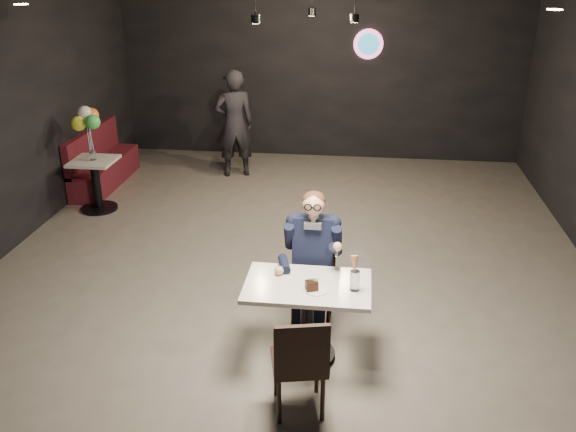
# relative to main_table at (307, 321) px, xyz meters

# --- Properties ---
(floor) EXTENTS (9.00, 9.00, 0.00)m
(floor) POSITION_rel_main_table_xyz_m (-0.35, 1.57, -0.38)
(floor) COLOR slate
(floor) RESTS_ON ground
(wall_sign) EXTENTS (0.50, 0.06, 0.50)m
(wall_sign) POSITION_rel_main_table_xyz_m (0.45, 6.04, 1.62)
(wall_sign) COLOR pink
(wall_sign) RESTS_ON floor
(main_table) EXTENTS (1.10, 0.70, 0.75)m
(main_table) POSITION_rel_main_table_xyz_m (0.00, 0.00, 0.00)
(main_table) COLOR silver
(main_table) RESTS_ON floor
(chair_far) EXTENTS (0.42, 0.46, 0.92)m
(chair_far) POSITION_rel_main_table_xyz_m (0.00, 0.55, 0.09)
(chair_far) COLOR black
(chair_far) RESTS_ON floor
(chair_near) EXTENTS (0.51, 0.54, 0.92)m
(chair_near) POSITION_rel_main_table_xyz_m (0.00, -0.70, 0.09)
(chair_near) COLOR black
(chair_near) RESTS_ON floor
(seated_man) EXTENTS (0.60, 0.80, 1.44)m
(seated_man) POSITION_rel_main_table_xyz_m (0.00, 0.55, 0.34)
(seated_man) COLOR black
(seated_man) RESTS_ON floor
(dessert_plate) EXTENTS (0.20, 0.20, 0.01)m
(dessert_plate) POSITION_rel_main_table_xyz_m (0.08, -0.10, 0.38)
(dessert_plate) COLOR white
(dessert_plate) RESTS_ON main_table
(cake_slice) EXTENTS (0.12, 0.11, 0.07)m
(cake_slice) POSITION_rel_main_table_xyz_m (0.04, -0.11, 0.42)
(cake_slice) COLOR black
(cake_slice) RESTS_ON dessert_plate
(mint_leaf) EXTENTS (0.06, 0.04, 0.01)m
(mint_leaf) POSITION_rel_main_table_xyz_m (0.08, -0.08, 0.47)
(mint_leaf) COLOR #297D34
(mint_leaf) RESTS_ON cake_slice
(sundae_glass) EXTENTS (0.08, 0.08, 0.18)m
(sundae_glass) POSITION_rel_main_table_xyz_m (0.41, -0.05, 0.47)
(sundae_glass) COLOR silver
(sundae_glass) RESTS_ON main_table
(wafer_cone) EXTENTS (0.09, 0.09, 0.14)m
(wafer_cone) POSITION_rel_main_table_xyz_m (0.40, -0.06, 0.63)
(wafer_cone) COLOR tan
(wafer_cone) RESTS_ON sundae_glass
(booth_bench) EXTENTS (0.45, 1.80, 0.90)m
(booth_bench) POSITION_rel_main_table_xyz_m (-3.60, 4.11, 0.08)
(booth_bench) COLOR #4C101E
(booth_bench) RESTS_ON floor
(side_table) EXTENTS (0.59, 0.59, 0.74)m
(side_table) POSITION_rel_main_table_xyz_m (-3.30, 3.11, -0.00)
(side_table) COLOR silver
(side_table) RESTS_ON floor
(balloon_vase) EXTENTS (0.09, 0.09, 0.14)m
(balloon_vase) POSITION_rel_main_table_xyz_m (-3.30, 3.11, 0.44)
(balloon_vase) COLOR silver
(balloon_vase) RESTS_ON side_table
(balloon_bunch) EXTENTS (0.37, 0.37, 0.62)m
(balloon_bunch) POSITION_rel_main_table_xyz_m (-3.30, 3.11, 0.83)
(balloon_bunch) COLOR yellow
(balloon_bunch) RESTS_ON balloon_vase
(passerby) EXTENTS (0.74, 0.60, 1.74)m
(passerby) POSITION_rel_main_table_xyz_m (-1.65, 4.83, 0.50)
(passerby) COLOR black
(passerby) RESTS_ON floor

